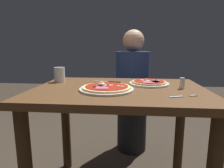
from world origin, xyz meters
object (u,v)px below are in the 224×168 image
knife (109,82)px  diner_person (132,95)px  water_glass_near (60,76)px  pizza_across_left (149,83)px  salt_shaker (182,83)px  pizza_foreground (107,88)px  fork (181,97)px  dining_table (119,110)px

knife → diner_person: diner_person is taller
water_glass_near → diner_person: 0.78m
pizza_across_left → knife: pizza_across_left is taller
pizza_across_left → water_glass_near: (-0.63, 0.04, 0.03)m
water_glass_near → salt_shaker: 0.83m
pizza_foreground → knife: pizza_foreground is taller
pizza_across_left → fork: size_ratio=1.72×
pizza_foreground → fork: 0.41m
pizza_across_left → water_glass_near: water_glass_near is taller
water_glass_near → knife: (0.35, 0.02, -0.04)m
dining_table → pizza_across_left: 0.28m
salt_shaker → dining_table: bearing=-178.9°
pizza_across_left → salt_shaker: salt_shaker is taller
salt_shaker → diner_person: size_ratio=0.06×
fork → dining_table: bearing=149.0°
dining_table → water_glass_near: bearing=159.4°
pizza_foreground → knife: size_ratio=1.61×
pizza_foreground → fork: pizza_foreground is taller
salt_shaker → diner_person: bearing=113.1°
pizza_across_left → fork: (0.13, -0.32, -0.01)m
dining_table → fork: (0.32, -0.19, 0.14)m
fork → diner_person: size_ratio=0.13×
diner_person → water_glass_near: bearing=44.2°
knife → salt_shaker: (0.46, -0.18, 0.03)m
salt_shaker → water_glass_near: bearing=169.0°
dining_table → pizza_foreground: bearing=-133.3°
diner_person → pizza_across_left: bearing=100.6°
knife → salt_shaker: salt_shaker is taller
pizza_across_left → fork: bearing=-67.9°
pizza_foreground → fork: size_ratio=2.06×
pizza_foreground → water_glass_near: water_glass_near is taller
pizza_across_left → knife: bearing=167.2°
dining_table → fork: 0.40m
pizza_across_left → diner_person: diner_person is taller
pizza_across_left → salt_shaker: size_ratio=3.92×
fork → pizza_foreground: bearing=163.1°
dining_table → water_glass_near: 0.50m
pizza_foreground → pizza_across_left: bearing=37.3°
pizza_foreground → knife: bearing=93.0°
fork → knife: 0.56m
dining_table → salt_shaker: salt_shaker is taller
fork → pizza_across_left: bearing=112.1°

